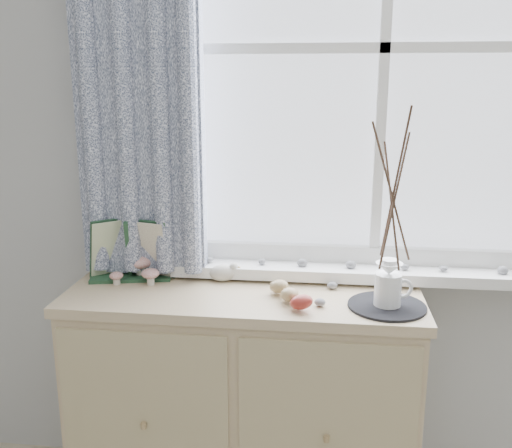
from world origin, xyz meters
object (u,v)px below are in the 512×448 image
twig_pitcher (394,193)px  sideboard (244,404)px  toadstool_cluster (140,267)px  botanical_book (127,251)px

twig_pitcher → sideboard: bearing=154.1°
sideboard → toadstool_cluster: size_ratio=6.83×
toadstool_cluster → twig_pitcher: twig_pitcher is taller
botanical_book → toadstool_cluster: 0.08m
twig_pitcher → botanical_book: bearing=155.0°
sideboard → botanical_book: size_ratio=3.66×
toadstool_cluster → twig_pitcher: 0.92m
sideboard → botanical_book: (-0.42, 0.06, 0.54)m
toadstool_cluster → twig_pitcher: size_ratio=0.28×
toadstool_cluster → botanical_book: bearing=-149.4°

